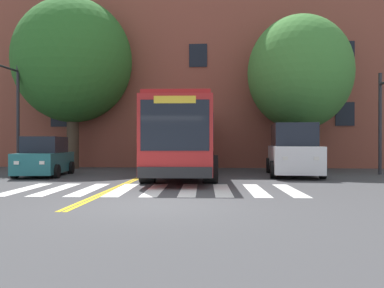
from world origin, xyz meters
The scene contains 12 objects.
ground_plane centered at (0.00, 0.00, 0.00)m, with size 120.00×120.00×0.00m, color #424244.
crosswalk centered at (-0.40, 2.83, 0.00)m, with size 9.29×3.72×0.01m.
lane_line_yellow_inner centered at (-1.89, 16.83, 0.00)m, with size 0.12×36.00×0.01m, color gold.
lane_line_yellow_outer centered at (-1.73, 16.83, 0.00)m, with size 0.12×36.00×0.01m, color gold.
city_bus centered at (0.01, 8.15, 1.77)m, with size 3.25×10.78×3.29m.
car_teal_near_lane centered at (-6.32, 7.46, 0.83)m, with size 2.33×3.97×1.80m.
car_white_far_lane centered at (5.07, 8.43, 1.13)m, with size 2.52×4.95×2.39m.
car_silver_behind_bus centered at (-0.98, 16.41, 1.14)m, with size 2.23×5.11×2.43m.
traffic_light_far_corner centered at (-9.03, 8.41, 3.88)m, with size 0.42×3.78×5.82m.
street_tree_curbside_large centered at (6.03, 11.65, 5.32)m, with size 7.26×7.33×8.44m.
street_tree_curbside_small centered at (-6.99, 12.40, 6.34)m, with size 9.48×9.30×9.98m.
building_facade centered at (0.38, 18.58, 6.45)m, with size 43.48×10.16×12.89m.
Camera 1 is at (1.68, -9.14, 1.53)m, focal length 35.00 mm.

